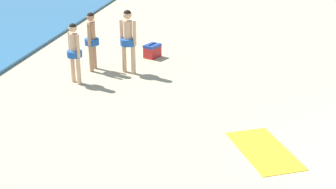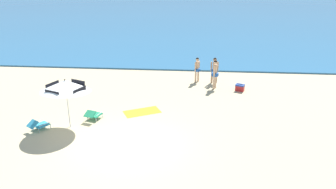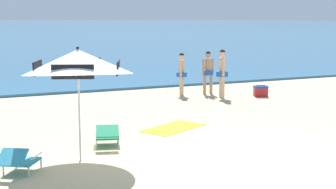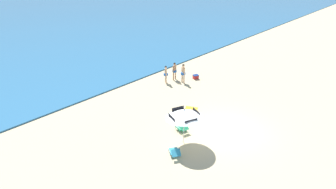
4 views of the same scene
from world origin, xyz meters
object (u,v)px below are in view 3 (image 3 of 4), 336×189
object	(u,v)px
person_standing_beside	(222,70)
beach_umbrella_striped_main	(78,62)
cooler_box	(261,91)
lounge_chair_under_umbrella	(107,135)
person_standing_near_shore	(208,69)
person_wading_in	(182,71)
lounge_chair_beside_umbrella	(19,160)
beach_towel	(173,128)

from	to	relation	value
person_standing_beside	beach_umbrella_striped_main	bearing A→B (deg)	-140.08
beach_umbrella_striped_main	cooler_box	size ratio (longest dim) A/B	4.53
lounge_chair_under_umbrella	cooler_box	bearing A→B (deg)	31.66
person_standing_near_shore	cooler_box	world-z (taller)	person_standing_near_shore
person_standing_near_shore	person_wading_in	distance (m)	1.08
lounge_chair_under_umbrella	person_standing_near_shore	distance (m)	8.48
person_wading_in	lounge_chair_beside_umbrella	bearing A→B (deg)	-134.09
beach_umbrella_striped_main	lounge_chair_under_umbrella	bearing A→B (deg)	43.73
beach_umbrella_striped_main	lounge_chair_under_umbrella	xyz separation A→B (m)	(0.85, 0.81, -1.72)
lounge_chair_under_umbrella	lounge_chair_beside_umbrella	size ratio (longest dim) A/B	0.97
lounge_chair_beside_umbrella	beach_towel	size ratio (longest dim) A/B	0.57
person_standing_beside	cooler_box	distance (m)	1.72
lounge_chair_beside_umbrella	cooler_box	xyz separation A→B (m)	(9.60, 5.86, -0.07)
person_standing_near_shore	lounge_chair_under_umbrella	bearing A→B (deg)	-135.25
person_standing_near_shore	person_wading_in	xyz separation A→B (m)	(-1.08, 0.08, -0.02)
lounge_chair_beside_umbrella	person_standing_beside	world-z (taller)	person_standing_beside
person_standing_near_shore	beach_towel	size ratio (longest dim) A/B	0.91
beach_umbrella_striped_main	person_standing_beside	bearing A→B (deg)	39.92
person_wading_in	beach_towel	world-z (taller)	person_wading_in
person_standing_beside	beach_towel	distance (m)	5.48
person_standing_near_shore	person_wading_in	bearing A→B (deg)	175.90
beach_towel	cooler_box	bearing A→B (deg)	33.55
beach_umbrella_striped_main	person_standing_beside	world-z (taller)	beach_umbrella_striped_main
beach_umbrella_striped_main	lounge_chair_beside_umbrella	xyz separation A→B (m)	(-1.28, -0.44, -1.73)
beach_umbrella_striped_main	cooler_box	distance (m)	10.09
beach_towel	person_wading_in	bearing A→B (deg)	60.90
person_standing_near_shore	beach_towel	world-z (taller)	person_standing_near_shore
lounge_chair_beside_umbrella	beach_towel	world-z (taller)	lounge_chair_beside_umbrella
person_standing_near_shore	beach_towel	xyz separation A→B (m)	(-3.82, -4.86, -0.94)
person_standing_beside	person_wading_in	distance (m)	1.55
beach_umbrella_striped_main	person_wading_in	distance (m)	9.02
lounge_chair_under_umbrella	cooler_box	world-z (taller)	lounge_chair_under_umbrella
person_standing_beside	cooler_box	xyz separation A→B (m)	(1.48, -0.30, -0.81)
beach_towel	beach_umbrella_striped_main	bearing A→B (deg)	-147.76
beach_umbrella_striped_main	person_wading_in	world-z (taller)	beach_umbrella_striped_main
beach_umbrella_striped_main	lounge_chair_beside_umbrella	distance (m)	2.19
beach_umbrella_striped_main	lounge_chair_beside_umbrella	world-z (taller)	beach_umbrella_striped_main
cooler_box	lounge_chair_under_umbrella	bearing A→B (deg)	-148.34
beach_towel	person_standing_near_shore	bearing A→B (deg)	51.77
lounge_chair_beside_umbrella	beach_umbrella_striped_main	bearing A→B (deg)	18.94
person_standing_beside	cooler_box	size ratio (longest dim) A/B	2.96
person_standing_near_shore	beach_towel	bearing A→B (deg)	-128.23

